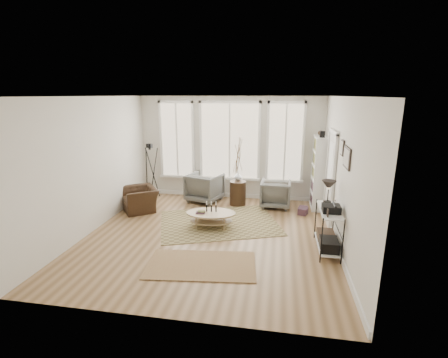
% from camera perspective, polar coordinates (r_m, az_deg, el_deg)
% --- Properties ---
extents(room, '(5.50, 5.54, 2.90)m').
position_cam_1_polar(room, '(6.66, -2.36, 1.55)').
color(room, '#9C7850').
rests_on(room, ground).
extents(bay_window, '(4.14, 0.12, 2.24)m').
position_cam_1_polar(bay_window, '(9.24, 1.00, 6.38)').
color(bay_window, '#D2B583').
rests_on(bay_window, ground).
extents(door, '(0.09, 1.06, 2.22)m').
position_cam_1_polar(door, '(7.78, 18.20, 0.43)').
color(door, silver).
rests_on(door, ground).
extents(bookcase, '(0.31, 0.85, 2.06)m').
position_cam_1_polar(bookcase, '(8.83, 16.29, 1.10)').
color(bookcase, white).
rests_on(bookcase, ground).
extents(low_shelf, '(0.38, 1.08, 1.30)m').
position_cam_1_polar(low_shelf, '(6.57, 17.87, -7.74)').
color(low_shelf, white).
rests_on(low_shelf, ground).
extents(wall_art, '(0.04, 0.88, 0.44)m').
position_cam_1_polar(wall_art, '(6.26, 20.61, 3.98)').
color(wall_art, black).
rests_on(wall_art, ground).
extents(rug_main, '(3.20, 2.80, 0.01)m').
position_cam_1_polar(rug_main, '(7.73, -0.91, -7.63)').
color(rug_main, brown).
rests_on(rug_main, ground).
extents(rug_runner, '(2.02, 1.27, 0.01)m').
position_cam_1_polar(rug_runner, '(5.95, -3.99, -14.79)').
color(rug_runner, brown).
rests_on(rug_runner, ground).
extents(coffee_table, '(1.17, 0.80, 0.51)m').
position_cam_1_polar(coffee_table, '(7.39, -2.35, -6.45)').
color(coffee_table, tan).
rests_on(coffee_table, ground).
extents(armchair_left, '(1.09, 1.11, 0.81)m').
position_cam_1_polar(armchair_left, '(9.14, -3.40, -1.47)').
color(armchair_left, '#5F5F5B').
rests_on(armchair_left, ground).
extents(armchair_right, '(0.79, 0.81, 0.72)m').
position_cam_1_polar(armchair_right, '(8.78, 9.02, -2.58)').
color(armchair_right, '#5F5F5B').
rests_on(armchair_right, ground).
extents(side_table, '(0.44, 0.44, 1.85)m').
position_cam_1_polar(side_table, '(8.71, 2.47, 1.04)').
color(side_table, '#322014').
rests_on(side_table, ground).
extents(vase, '(0.22, 0.22, 0.22)m').
position_cam_1_polar(vase, '(8.87, 2.47, 0.51)').
color(vase, silver).
rests_on(vase, side_table).
extents(accent_chair, '(1.22, 1.20, 0.60)m').
position_cam_1_polar(accent_chair, '(8.72, -14.58, -3.43)').
color(accent_chair, '#322014').
rests_on(accent_chair, ground).
extents(tripod_camera, '(0.56, 0.56, 1.59)m').
position_cam_1_polar(tripod_camera, '(9.60, -12.71, 1.01)').
color(tripod_camera, black).
rests_on(tripod_camera, ground).
extents(book_stack_near, '(0.25, 0.29, 0.16)m').
position_cam_1_polar(book_stack_near, '(8.55, 13.67, -5.29)').
color(book_stack_near, maroon).
rests_on(book_stack_near, ground).
extents(book_stack_far, '(0.28, 0.31, 0.17)m').
position_cam_1_polar(book_stack_far, '(8.45, 13.71, -5.51)').
color(book_stack_far, maroon).
rests_on(book_stack_far, ground).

